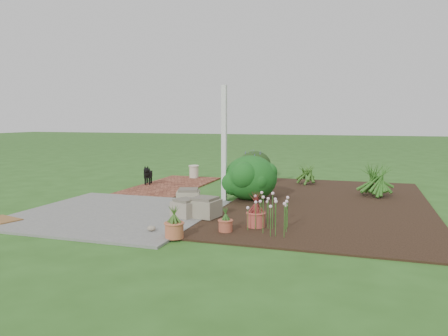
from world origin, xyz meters
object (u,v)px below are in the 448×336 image
(stone_trough_near, at_px, (186,209))
(black_dog, at_px, (148,174))
(evergreen_shrub, at_px, (251,177))
(cream_ceramic_urn, at_px, (194,172))

(stone_trough_near, bearing_deg, black_dog, 127.31)
(stone_trough_near, relative_size, evergreen_shrub, 0.35)
(stone_trough_near, bearing_deg, evergreen_shrub, 72.44)
(cream_ceramic_urn, relative_size, evergreen_shrub, 0.31)
(evergreen_shrub, bearing_deg, black_dog, 159.33)
(stone_trough_near, distance_m, black_dog, 4.11)
(black_dog, bearing_deg, stone_trough_near, -69.53)
(stone_trough_near, distance_m, cream_ceramic_urn, 5.17)
(stone_trough_near, height_order, evergreen_shrub, evergreen_shrub)
(stone_trough_near, xyz_separation_m, evergreen_shrub, (0.66, 2.08, 0.35))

